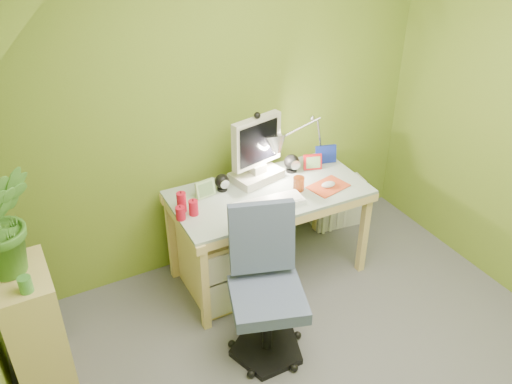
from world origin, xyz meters
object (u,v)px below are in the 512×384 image
desk_lamp (313,129)px  radiator (338,203)px  desk (269,233)px  task_chair (268,299)px  potted_plant (3,222)px  monitor (257,143)px  side_ledge (35,328)px

desk_lamp → radiator: bearing=5.6°
desk → radiator: size_ratio=3.22×
desk → desk_lamp: 0.80m
task_chair → radiator: task_chair is taller
potted_plant → task_chair: 1.47m
desk_lamp → task_chair: 1.29m
monitor → desk_lamp: (0.45, 0.00, 0.01)m
task_chair → desk: bearing=78.6°
monitor → task_chair: (-0.37, -0.83, -0.55)m
desk → radiator: bearing=20.7°
desk → desk_lamp: (0.45, 0.18, 0.64)m
desk → side_ledge: 1.61m
side_ledge → task_chair: bearing=-20.0°
monitor → potted_plant: potted_plant is taller
potted_plant → radiator: 2.59m
monitor → task_chair: size_ratio=0.64×
task_chair → side_ledge: bearing=178.1°
desk_lamp → monitor: bearing=169.8°
desk → potted_plant: 1.76m
desk → monitor: (0.00, 0.18, 0.63)m
task_chair → monitor: bearing=84.2°
potted_plant → side_ledge: bearing=-90.0°
monitor → radiator: 1.12m
side_ledge → potted_plant: size_ratio=1.27×
desk → potted_plant: bearing=-173.1°
desk_lamp → potted_plant: bearing=179.1°
side_ledge → potted_plant: (0.00, 0.05, 0.69)m
side_ledge → radiator: (2.40, 0.48, -0.18)m
side_ledge → radiator: 2.45m
desk → desk_lamp: bearing=23.2°
desk → potted_plant: size_ratio=2.16×
side_ledge → potted_plant: potted_plant is taller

